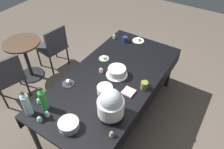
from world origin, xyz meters
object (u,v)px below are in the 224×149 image
Objects in this scene: cupcake_cocoa at (47,114)px; soda_bottle_water at (26,104)px; potluck_table at (112,81)px; round_cafe_table at (25,53)px; dessert_plate_charcoal at (68,83)px; dessert_plate_sage at (104,58)px; cupcake_rose at (39,119)px; maroon_chair_right at (53,45)px; coffee_mug_olive at (144,85)px; soda_bottle_lime_soda at (43,99)px; cupcake_lemon at (39,101)px; ceramic_snack_bowl at (105,90)px; slow_cooker at (111,105)px; cupcake_berry at (114,37)px; glass_salad_bowl at (69,125)px; cupcake_mint at (101,70)px; coffee_mug_navy at (125,39)px; maroon_chair_left at (7,76)px; cupcake_vanilla at (112,134)px; frosted_layer_cake at (117,72)px; dessert_plate_white at (138,40)px.

soda_bottle_water is at bearing 111.87° from cupcake_cocoa.
round_cafe_table is (-0.05, 1.72, -0.19)m from potluck_table.
soda_bottle_water reaches higher than dessert_plate_charcoal.
cupcake_cocoa is at bearing -164.12° from dessert_plate_charcoal.
dessert_plate_sage is 1.17m from cupcake_cocoa.
potluck_table is at bearing -15.56° from cupcake_rose.
round_cafe_table is (-0.44, 0.22, 0.01)m from maroon_chair_right.
coffee_mug_olive reaches higher than round_cafe_table.
soda_bottle_lime_soda is at bearing 54.79° from cupcake_cocoa.
potluck_table is 7.02× the size of soda_bottle_lime_soda.
cupcake_lemon is 1.49m from round_cafe_table.
coffee_mug_olive is at bearing -61.83° from dessert_plate_charcoal.
soda_bottle_water is (-0.08, 0.19, 0.12)m from cupcake_cocoa.
potluck_table is 6.68× the size of soda_bottle_water.
ceramic_snack_bowl is 0.80m from cupcake_rose.
cupcake_rose is 0.09m from cupcake_cocoa.
cupcake_cocoa is (-0.38, 0.57, -0.13)m from slow_cooker.
cupcake_berry reaches higher than dessert_plate_sage.
cupcake_berry is at bearing 16.96° from glass_salad_bowl.
slow_cooker is (-0.51, -0.31, 0.23)m from potluck_table.
cupcake_rose is 1.82m from cupcake_berry.
maroon_chair_right is at bearing 79.99° from coffee_mug_olive.
dessert_plate_charcoal is at bearing 151.82° from cupcake_mint.
coffee_mug_navy is 1.71m from round_cafe_table.
cupcake_cocoa is at bearing -104.78° from maroon_chair_left.
potluck_table is 0.20m from cupcake_mint.
slow_cooker is 0.42× the size of maroon_chair_right.
soda_bottle_lime_soda is at bearing 96.85° from cupcake_vanilla.
frosted_layer_cake is at bearing 6.79° from ceramic_snack_bowl.
dessert_plate_white is at bearing -11.86° from dessert_plate_charcoal.
maroon_chair_right is (0.96, -0.00, 0.00)m from maroon_chair_left.
cupcake_cocoa is 1.00× the size of cupcake_berry.
cupcake_mint is 1.57m from round_cafe_table.
cupcake_lemon reaches higher than dessert_plate_white.
glass_salad_bowl is 2.01m from maroon_chair_right.
frosted_layer_cake is 4.21× the size of cupcake_mint.
soda_bottle_lime_soda is 1.66m from coffee_mug_navy.
cupcake_rose is at bearing -168.03° from dessert_plate_charcoal.
cupcake_cocoa reaches higher than dessert_plate_sage.
slow_cooker is at bearing -88.24° from maroon_chair_left.
maroon_chair_right is at bearing 110.02° from coffee_mug_navy.
frosted_layer_cake is 0.91× the size of soda_bottle_lime_soda.
cupcake_lemon is (-1.09, 0.16, 0.02)m from dessert_plate_sage.
cupcake_lemon reaches higher than round_cafe_table.
cupcake_mint is 0.56× the size of coffee_mug_navy.
soda_bottle_water is 0.39× the size of maroon_chair_left.
coffee_mug_olive reaches higher than cupcake_mint.
cupcake_cocoa is (-0.63, 0.33, -0.01)m from ceramic_snack_bowl.
maroon_chair_right reaches higher than ceramic_snack_bowl.
cupcake_rose reaches higher than dessert_plate_charcoal.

